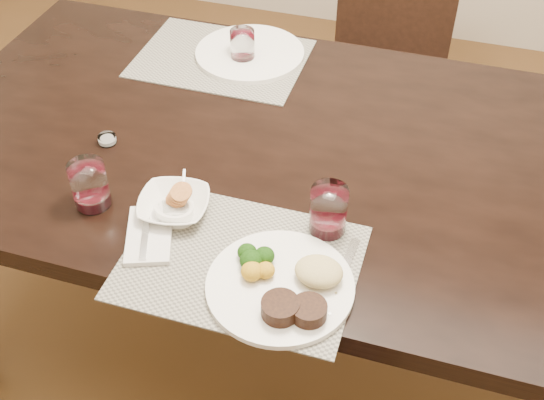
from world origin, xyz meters
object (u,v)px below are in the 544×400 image
(steak_knife, at_px, (336,295))
(far_plate, at_px, (250,53))
(wine_glass_near, at_px, (328,212))
(cracker_bowl, at_px, (174,205))
(chair_far, at_px, (388,48))
(dinner_plate, at_px, (286,285))

(steak_knife, height_order, far_plate, far_plate)
(steak_knife, distance_m, wine_glass_near, 0.18)
(cracker_bowl, bearing_deg, far_plate, 94.45)
(chair_far, relative_size, dinner_plate, 3.19)
(steak_knife, xyz_separation_m, far_plate, (-0.43, 0.77, 0.00))
(cracker_bowl, bearing_deg, wine_glass_near, 8.48)
(cracker_bowl, xyz_separation_m, wine_glass_near, (0.32, 0.05, 0.03))
(chair_far, distance_m, dinner_plate, 1.39)
(chair_far, distance_m, steak_knife, 1.38)
(dinner_plate, distance_m, wine_glass_near, 0.19)
(dinner_plate, distance_m, cracker_bowl, 0.32)
(wine_glass_near, height_order, far_plate, wine_glass_near)
(steak_knife, xyz_separation_m, cracker_bowl, (-0.38, 0.12, 0.02))
(far_plate, bearing_deg, wine_glass_near, -58.25)
(chair_far, bearing_deg, dinner_plate, -89.04)
(cracker_bowl, bearing_deg, chair_far, 77.91)
(cracker_bowl, distance_m, far_plate, 0.65)
(chair_far, distance_m, far_plate, 0.71)
(chair_far, height_order, far_plate, chair_far)
(wine_glass_near, relative_size, far_plate, 0.35)
(wine_glass_near, xyz_separation_m, far_plate, (-0.37, 0.60, -0.04))
(dinner_plate, bearing_deg, cracker_bowl, 171.50)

